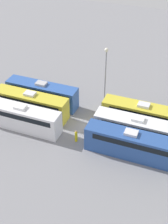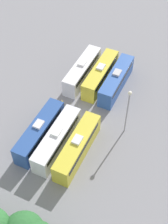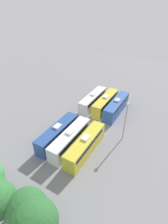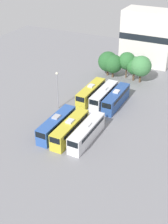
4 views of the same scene
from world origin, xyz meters
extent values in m
plane|color=gray|center=(0.00, 0.00, 0.00)|extent=(112.53, 112.53, 0.00)
cube|color=#2D56A8|center=(-3.24, -7.82, 1.69)|extent=(2.45, 11.25, 3.38)
cube|color=black|center=(-3.24, -7.54, 2.66)|extent=(2.49, 9.56, 0.74)
cube|color=black|center=(-3.24, -13.43, 2.64)|extent=(2.16, 0.08, 1.18)
cube|color=#B2B2B7|center=(-3.24, -7.82, 3.55)|extent=(1.20, 1.60, 0.35)
cube|color=gold|center=(-0.13, -8.03, 1.69)|extent=(2.45, 11.25, 3.38)
cube|color=black|center=(-0.13, -7.74, 2.66)|extent=(2.49, 9.56, 0.74)
cube|color=black|center=(-0.13, -13.64, 2.64)|extent=(2.16, 0.08, 1.18)
cube|color=silver|center=(-0.13, -8.03, 3.55)|extent=(1.20, 1.60, 0.35)
cube|color=silver|center=(3.23, -7.63, 1.69)|extent=(2.45, 11.25, 3.38)
cube|color=black|center=(3.23, -7.34, 2.66)|extent=(2.49, 9.56, 0.74)
cube|color=black|center=(3.23, -13.24, 2.64)|extent=(2.16, 0.08, 1.18)
cube|color=white|center=(3.23, -7.63, 3.55)|extent=(1.20, 1.60, 0.35)
cube|color=gold|center=(-3.25, 7.79, 1.69)|extent=(2.45, 11.25, 3.38)
cube|color=black|center=(-3.25, 8.07, 2.66)|extent=(2.49, 9.56, 0.74)
cube|color=black|center=(-3.25, 2.18, 2.64)|extent=(2.16, 0.08, 1.18)
cube|color=silver|center=(-3.25, 7.79, 3.55)|extent=(1.20, 1.60, 0.35)
cube|color=silver|center=(0.07, 7.79, 1.69)|extent=(2.45, 11.25, 3.38)
cube|color=black|center=(0.07, 8.08, 2.66)|extent=(2.49, 9.56, 0.74)
cube|color=black|center=(0.07, 2.18, 2.64)|extent=(2.16, 0.08, 1.18)
cube|color=white|center=(0.07, 7.79, 3.55)|extent=(1.20, 1.60, 0.35)
cube|color=#284C93|center=(3.10, 7.67, 1.69)|extent=(2.45, 11.25, 3.38)
cube|color=black|center=(3.10, 7.95, 2.66)|extent=(2.49, 9.56, 0.74)
cube|color=black|center=(3.10, 2.05, 2.64)|extent=(2.16, 0.08, 1.18)
cube|color=silver|center=(3.10, 7.67, 3.55)|extent=(1.20, 1.60, 0.35)
cylinder|color=gold|center=(3.18, 0.48, 0.79)|extent=(0.36, 0.36, 1.58)
sphere|color=tan|center=(3.18, 0.48, 1.70)|extent=(0.24, 0.24, 0.24)
cylinder|color=gray|center=(-8.01, 0.73, 4.11)|extent=(0.20, 0.20, 8.22)
sphere|color=#EAE5C6|center=(-8.01, 0.73, 8.40)|extent=(0.60, 0.60, 0.60)
camera|label=1|loc=(32.05, 12.85, 27.62)|focal=50.00mm
camera|label=2|loc=(-15.09, 30.96, 38.89)|focal=50.00mm
camera|label=3|loc=(-14.65, 28.09, 24.54)|focal=28.00mm
camera|label=4|loc=(24.61, -51.40, 34.56)|focal=50.00mm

